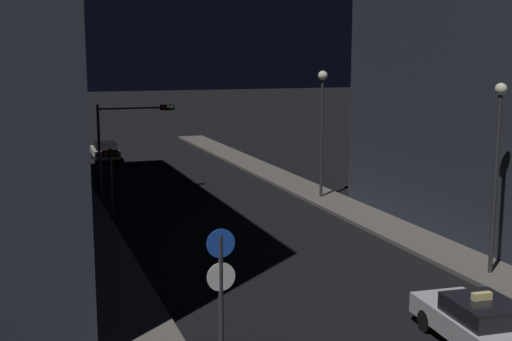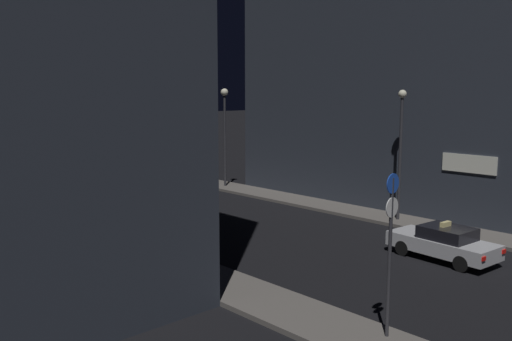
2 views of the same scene
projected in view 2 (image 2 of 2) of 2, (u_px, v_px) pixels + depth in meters
name	position (u px, v px, depth m)	size (l,w,h in m)	color
sidewalk_left	(52.00, 216.00, 30.13)	(2.39, 61.99, 0.17)	#5B5651
sidewalk_right	(233.00, 188.00, 38.97)	(2.39, 61.99, 0.17)	#5B5651
building_facade_right	(422.00, 50.00, 31.95)	(6.53, 23.90, 18.55)	#282D38
taxi	(444.00, 242.00, 22.50)	(2.14, 4.58, 1.62)	#B7B7BC
traffic_light_overhead	(63.00, 139.00, 35.57)	(4.40, 0.41, 5.23)	#2D2D33
traffic_light_left_kerb	(70.00, 170.00, 31.30)	(0.80, 0.42, 3.37)	#2D2D33
sign_pole_left	(390.00, 241.00, 14.77)	(0.55, 0.10, 4.58)	#2D2D33
street_lamp_near_block	(401.00, 138.00, 28.42)	(0.43, 0.43, 6.82)	#2D2D33
street_lamp_far_block	(225.00, 118.00, 38.60)	(0.53, 0.53, 6.94)	#2D2D33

